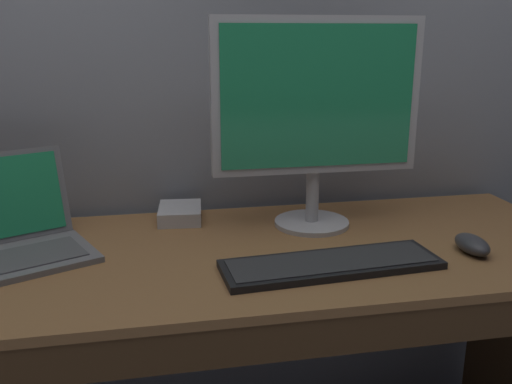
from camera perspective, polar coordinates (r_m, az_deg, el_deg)
name	(u,v)px	position (r m, az deg, el deg)	size (l,w,h in m)	color
desk	(209,337)	(1.38, -4.87, -14.77)	(1.89, 0.65, 0.77)	olive
laptop_space_gray	(13,236)	(1.37, -23.94, -4.19)	(0.39, 0.37, 0.23)	slate
external_monitor	(317,108)	(1.39, 6.34, 8.70)	(0.53, 0.20, 0.54)	#B7B7BC
wired_keyboard	(331,264)	(1.22, 7.84, -7.44)	(0.49, 0.18, 0.02)	black
computer_mouse	(472,244)	(1.38, 21.56, -5.09)	(0.06, 0.11, 0.04)	#38383D
external_drive_box	(180,213)	(1.52, -7.91, -2.20)	(0.11, 0.15, 0.04)	silver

